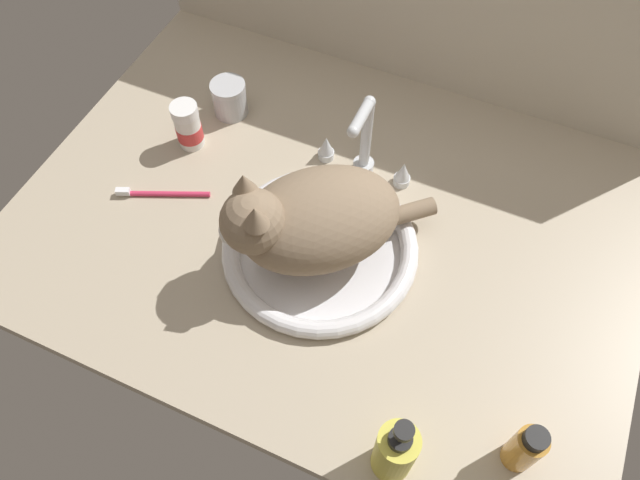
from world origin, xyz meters
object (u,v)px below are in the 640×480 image
Objects in this scene: amber_bottle at (525,448)px; soap_pump_bottle at (395,451)px; sink_basin at (320,248)px; faucet at (364,147)px; toothbrush at (161,193)px; cat at (308,220)px; pill_bottle at (188,127)px; metal_jar at (230,98)px.

soap_pump_bottle is at bearing -153.68° from amber_bottle.
faucet reaches higher than sink_basin.
sink_basin is at bearing 1.28° from toothbrush.
toothbrush is at bearing 178.83° from cat.
toothbrush is at bearing -147.65° from faucet.
soap_pump_bottle reaches higher than pill_bottle.
amber_bottle is (73.88, -33.29, 0.54)cm from pill_bottle.
pill_bottle is (-33.66, 12.97, 3.24)cm from sink_basin.
toothbrush is (-56.17, 27.69, -5.91)cm from soap_pump_bottle.
cat is at bearing 155.53° from amber_bottle.
soap_pump_bottle reaches higher than toothbrush.
cat reaches higher than amber_bottle.
cat is 3.28× the size of pill_bottle.
cat reaches higher than faucet.
toothbrush is (-1.74, -24.40, -3.11)cm from metal_jar.
toothbrush is (-72.53, 19.60, -4.57)cm from amber_bottle.
faucet reaches higher than pill_bottle.
pill_bottle reaches higher than toothbrush.
pill_bottle is at bearing 158.93° from sink_basin.
amber_bottle is at bearing 26.32° from soap_pump_bottle.
pill_bottle is at bearing -168.62° from faucet.
sink_basin is 2.09× the size of toothbrush.
pill_bottle is 81.03cm from amber_bottle.
cat is 1.99× the size of toothbrush.
cat is at bearing -40.70° from metal_jar.
faucet is at bearing 86.03° from cat.
metal_jar is (-30.57, 23.68, 2.32)cm from sink_basin.
cat is at bearing -1.17° from toothbrush.
faucet is 0.58× the size of cat.
metal_jar is at bearing 139.30° from cat.
faucet is 38.83cm from toothbrush.
metal_jar is 75.39cm from soap_pump_bottle.
faucet is 31.03cm from metal_jar.
pill_bottle is 1.35× the size of metal_jar.
amber_bottle reaches higher than sink_basin.
toothbrush is (1.35, -13.69, -4.03)cm from pill_bottle.
amber_bottle is at bearing -44.89° from faucet.
cat is (-1.47, -21.09, 3.50)cm from faucet.
sink_basin is at bearing -90.00° from faucet.
cat is 37.32cm from soap_pump_bottle.
pill_bottle is 14.33cm from toothbrush.
faucet is 1.90× the size of pill_bottle.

